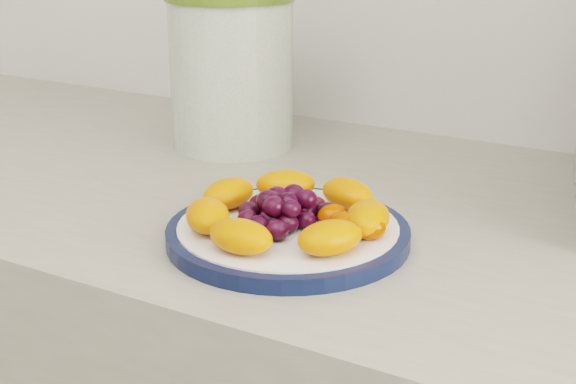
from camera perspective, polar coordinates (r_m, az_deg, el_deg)
The scene contains 4 objects.
plate_rim at distance 0.76m, azimuth -0.00°, elevation -3.00°, with size 0.23×0.23×0.01m, color #0C1738.
plate_face at distance 0.76m, azimuth -0.00°, elevation -2.93°, with size 0.21×0.21×0.02m, color white.
canister at distance 1.06m, azimuth -4.02°, elevation 8.30°, with size 0.16×0.16×0.19m, color #3E591D.
fruit_plate at distance 0.75m, azimuth 0.24°, elevation -1.38°, with size 0.20×0.20×0.03m.
Camera 1 is at (0.28, 0.45, 1.20)m, focal length 50.00 mm.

